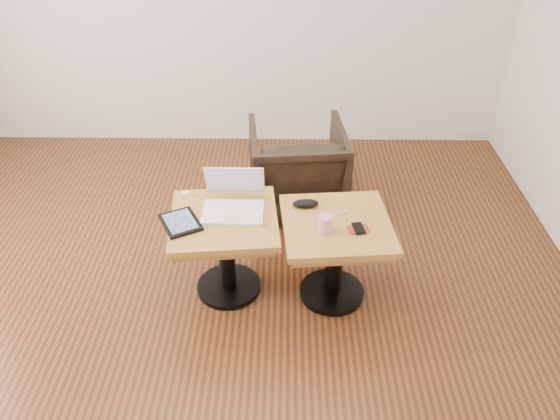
{
  "coord_description": "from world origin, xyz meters",
  "views": [
    {
      "loc": [
        0.42,
        -2.2,
        2.31
      ],
      "look_at": [
        0.38,
        0.27,
        0.59
      ],
      "focal_mm": 35.0,
      "sensor_mm": 36.0,
      "label": 1
    }
  ],
  "objects_px": {
    "laptop": "(234,202)",
    "armchair": "(297,167)",
    "side_table_left": "(225,236)",
    "striped_cup": "(325,224)",
    "side_table_right": "(335,241)"
  },
  "relations": [
    {
      "from": "side_table_left",
      "to": "striped_cup",
      "type": "relative_size",
      "value": 6.64
    },
    {
      "from": "side_table_right",
      "to": "laptop",
      "type": "bearing_deg",
      "value": 163.02
    },
    {
      "from": "side_table_right",
      "to": "armchair",
      "type": "height_order",
      "value": "armchair"
    },
    {
      "from": "armchair",
      "to": "striped_cup",
      "type": "bearing_deg",
      "value": 91.27
    },
    {
      "from": "laptop",
      "to": "striped_cup",
      "type": "height_order",
      "value": "laptop"
    },
    {
      "from": "laptop",
      "to": "armchair",
      "type": "relative_size",
      "value": 0.5
    },
    {
      "from": "side_table_left",
      "to": "striped_cup",
      "type": "height_order",
      "value": "striped_cup"
    },
    {
      "from": "laptop",
      "to": "striped_cup",
      "type": "relative_size",
      "value": 3.5
    },
    {
      "from": "side_table_left",
      "to": "laptop",
      "type": "bearing_deg",
      "value": 53.44
    },
    {
      "from": "striped_cup",
      "to": "armchair",
      "type": "height_order",
      "value": "striped_cup"
    },
    {
      "from": "side_table_left",
      "to": "striped_cup",
      "type": "distance_m",
      "value": 0.6
    },
    {
      "from": "striped_cup",
      "to": "armchair",
      "type": "relative_size",
      "value": 0.14
    },
    {
      "from": "side_table_left",
      "to": "laptop",
      "type": "relative_size",
      "value": 1.89
    },
    {
      "from": "laptop",
      "to": "armchair",
      "type": "bearing_deg",
      "value": 66.99
    },
    {
      "from": "side_table_right",
      "to": "striped_cup",
      "type": "height_order",
      "value": "striped_cup"
    }
  ]
}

